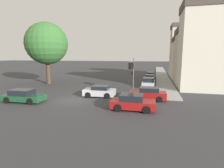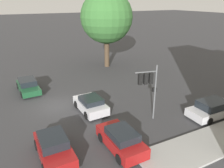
% 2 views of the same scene
% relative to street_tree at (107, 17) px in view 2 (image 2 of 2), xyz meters
% --- Properties ---
extents(ground_plane, '(300.00, 300.00, 0.00)m').
position_rel_street_tree_xyz_m(ground_plane, '(9.81, -10.00, -7.19)').
color(ground_plane, '#333335').
extents(street_tree, '(7.39, 7.39, 10.92)m').
position_rel_street_tree_xyz_m(street_tree, '(0.00, 0.00, 0.00)').
color(street_tree, '#423323').
rests_on(street_tree, ground_plane).
extents(traffic_signal, '(0.66, 2.01, 4.76)m').
position_rel_street_tree_xyz_m(traffic_signal, '(15.69, -3.89, -3.81)').
color(traffic_signal, '#515456').
rests_on(traffic_signal, ground_plane).
extents(crossing_car_0, '(4.16, 2.03, 1.49)m').
position_rel_street_tree_xyz_m(crossing_car_0, '(16.92, -11.96, -6.48)').
color(crossing_car_0, maroon).
rests_on(crossing_car_0, ground_plane).
extents(crossing_car_1, '(4.57, 2.19, 1.40)m').
position_rel_street_tree_xyz_m(crossing_car_1, '(4.79, -11.99, -6.52)').
color(crossing_car_1, '#194728').
rests_on(crossing_car_1, ground_plane).
extents(crossing_car_2, '(4.20, 2.03, 1.47)m').
position_rel_street_tree_xyz_m(crossing_car_2, '(18.15, -7.69, -6.49)').
color(crossing_car_2, maroon).
rests_on(crossing_car_2, ground_plane).
extents(crossing_car_3, '(3.94, 2.19, 1.39)m').
position_rel_street_tree_xyz_m(crossing_car_3, '(12.23, -7.54, -6.51)').
color(crossing_car_3, '#B7B7BC').
rests_on(crossing_car_3, ground_plane).
extents(parked_car_0, '(2.10, 4.73, 1.49)m').
position_rel_street_tree_xyz_m(parked_car_0, '(17.88, 1.59, -6.50)').
color(parked_car_0, '#B7B7BC').
rests_on(parked_car_0, ground_plane).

